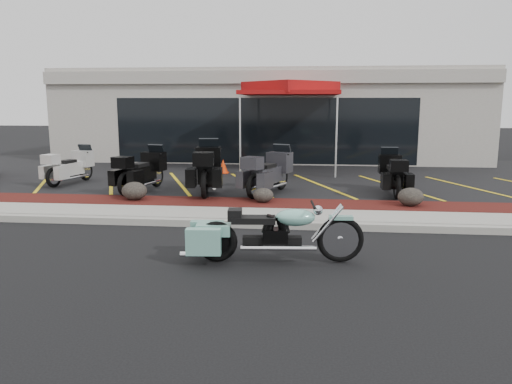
# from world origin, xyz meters

# --- Properties ---
(ground) EXTENTS (90.00, 90.00, 0.00)m
(ground) POSITION_xyz_m (0.00, 0.00, 0.00)
(ground) COLOR black
(ground) RESTS_ON ground
(curb) EXTENTS (24.00, 0.25, 0.15)m
(curb) POSITION_xyz_m (0.00, 0.90, 0.07)
(curb) COLOR gray
(curb) RESTS_ON ground
(sidewalk) EXTENTS (24.00, 1.20, 0.15)m
(sidewalk) POSITION_xyz_m (0.00, 1.60, 0.07)
(sidewalk) COLOR gray
(sidewalk) RESTS_ON ground
(mulch_bed) EXTENTS (24.00, 1.20, 0.16)m
(mulch_bed) POSITION_xyz_m (0.00, 2.80, 0.08)
(mulch_bed) COLOR #340C0B
(mulch_bed) RESTS_ON ground
(upper_lot) EXTENTS (26.00, 9.60, 0.15)m
(upper_lot) POSITION_xyz_m (0.00, 8.20, 0.07)
(upper_lot) COLOR black
(upper_lot) RESTS_ON ground
(dealership_building) EXTENTS (18.00, 8.16, 4.00)m
(dealership_building) POSITION_xyz_m (0.00, 14.47, 2.01)
(dealership_building) COLOR gray
(dealership_building) RESTS_ON ground
(boulder_left) EXTENTS (0.65, 0.54, 0.46)m
(boulder_left) POSITION_xyz_m (-2.64, 2.81, 0.39)
(boulder_left) COLOR black
(boulder_left) RESTS_ON mulch_bed
(boulder_mid) EXTENTS (0.51, 0.43, 0.36)m
(boulder_mid) POSITION_xyz_m (0.68, 2.83, 0.34)
(boulder_mid) COLOR black
(boulder_mid) RESTS_ON mulch_bed
(boulder_right) EXTENTS (0.62, 0.52, 0.44)m
(boulder_right) POSITION_xyz_m (4.26, 2.77, 0.38)
(boulder_right) COLOR black
(boulder_right) RESTS_ON mulch_bed
(hero_cruiser) EXTENTS (2.96, 0.97, 1.02)m
(hero_cruiser) POSITION_xyz_m (2.33, -1.31, 0.51)
(hero_cruiser) COLOR #7DC2B1
(hero_cruiser) RESTS_ON ground
(touring_white) EXTENTS (1.22, 2.13, 1.16)m
(touring_white) POSITION_xyz_m (-5.32, 5.84, 0.73)
(touring_white) COLOR silver
(touring_white) RESTS_ON upper_lot
(touring_black_front) EXTENTS (1.34, 2.31, 1.26)m
(touring_black_front) POSITION_xyz_m (-2.68, 4.86, 0.78)
(touring_black_front) COLOR black
(touring_black_front) RESTS_ON upper_lot
(touring_black_mid) EXTENTS (1.26, 2.60, 1.45)m
(touring_black_mid) POSITION_xyz_m (-1.12, 4.97, 0.88)
(touring_black_mid) COLOR black
(touring_black_mid) RESTS_ON upper_lot
(touring_grey) EXTENTS (1.67, 2.42, 1.32)m
(touring_grey) POSITION_xyz_m (1.03, 4.76, 0.81)
(touring_grey) COLOR #2F2F34
(touring_grey) RESTS_ON upper_lot
(touring_black_rear) EXTENTS (0.82, 2.12, 1.23)m
(touring_black_rear) POSITION_xyz_m (4.09, 5.14, 0.76)
(touring_black_rear) COLOR black
(touring_black_rear) RESTS_ON upper_lot
(traffic_cone) EXTENTS (0.36, 0.36, 0.49)m
(traffic_cone) POSITION_xyz_m (-1.22, 7.96, 0.39)
(traffic_cone) COLOR red
(traffic_cone) RESTS_ON upper_lot
(popup_canopy) EXTENTS (4.19, 4.19, 3.21)m
(popup_canopy) POSITION_xyz_m (1.09, 8.94, 3.07)
(popup_canopy) COLOR silver
(popup_canopy) RESTS_ON upper_lot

